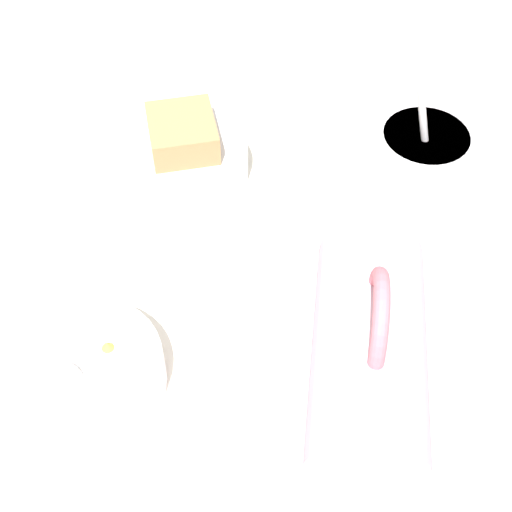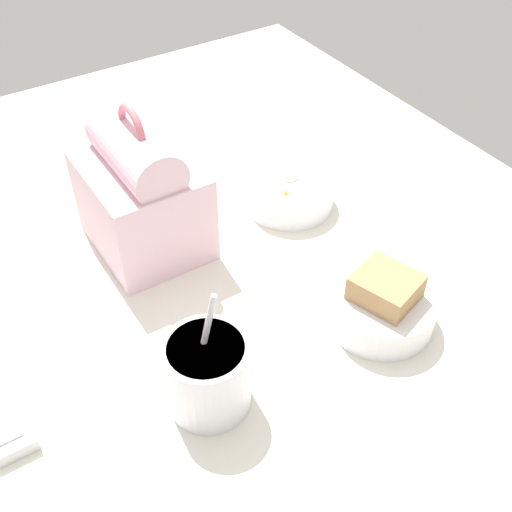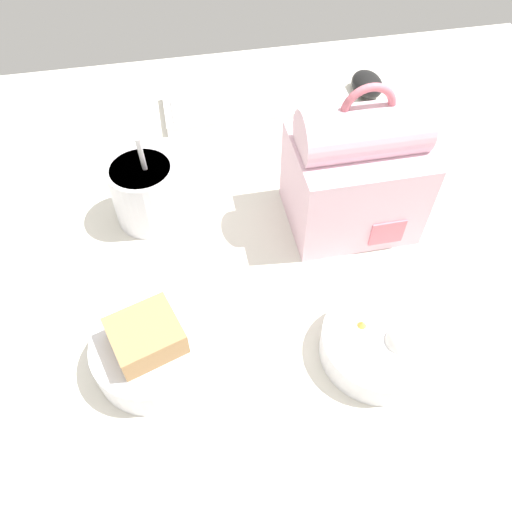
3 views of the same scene
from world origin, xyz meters
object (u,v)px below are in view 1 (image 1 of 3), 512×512
at_px(lunch_bag, 351,400).
at_px(bento_bowl_sandwich, 181,156).
at_px(bento_bowl_snacks, 80,373).
at_px(soup_cup, 415,168).

distance_m(lunch_bag, bento_bowl_sandwich, 0.36).
relative_size(lunch_bag, bento_bowl_snacks, 1.64).
distance_m(soup_cup, bento_bowl_snacks, 0.38).
distance_m(lunch_bag, bento_bowl_snacks, 0.24).
relative_size(bento_bowl_sandwich, bento_bowl_snacks, 0.99).
bearing_deg(bento_bowl_sandwich, soup_cup, 87.29).
bearing_deg(bento_bowl_snacks, soup_cup, 131.73).
relative_size(soup_cup, bento_bowl_snacks, 1.15).
height_order(soup_cup, bento_bowl_sandwich, soup_cup).
height_order(lunch_bag, bento_bowl_snacks, lunch_bag).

